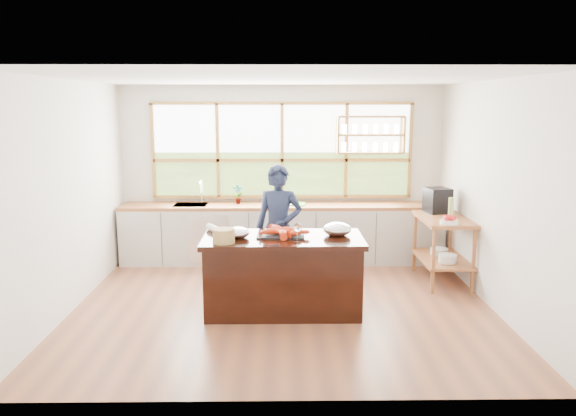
{
  "coord_description": "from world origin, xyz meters",
  "views": [
    {
      "loc": [
        -0.03,
        -6.51,
        2.42
      ],
      "look_at": [
        0.06,
        0.15,
        1.18
      ],
      "focal_mm": 35.0,
      "sensor_mm": 36.0,
      "label": 1
    }
  ],
  "objects_px": {
    "espresso_machine": "(437,200)",
    "wicker_basket": "(224,236)",
    "cook": "(279,229)",
    "island": "(283,274)"
  },
  "relations": [
    {
      "from": "cook",
      "to": "wicker_basket",
      "type": "distance_m",
      "value": 1.19
    },
    {
      "from": "cook",
      "to": "espresso_machine",
      "type": "distance_m",
      "value": 2.36
    },
    {
      "from": "island",
      "to": "cook",
      "type": "xyz_separation_m",
      "value": [
        -0.05,
        0.75,
        0.37
      ]
    },
    {
      "from": "espresso_machine",
      "to": "wicker_basket",
      "type": "bearing_deg",
      "value": -160.61
    },
    {
      "from": "island",
      "to": "wicker_basket",
      "type": "relative_size",
      "value": 7.52
    },
    {
      "from": "island",
      "to": "espresso_machine",
      "type": "height_order",
      "value": "espresso_machine"
    },
    {
      "from": "island",
      "to": "wicker_basket",
      "type": "bearing_deg",
      "value": -157.97
    },
    {
      "from": "wicker_basket",
      "to": "espresso_machine",
      "type": "bearing_deg",
      "value": 31.16
    },
    {
      "from": "wicker_basket",
      "to": "island",
      "type": "bearing_deg",
      "value": 22.03
    },
    {
      "from": "island",
      "to": "espresso_machine",
      "type": "relative_size",
      "value": 5.27
    }
  ]
}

